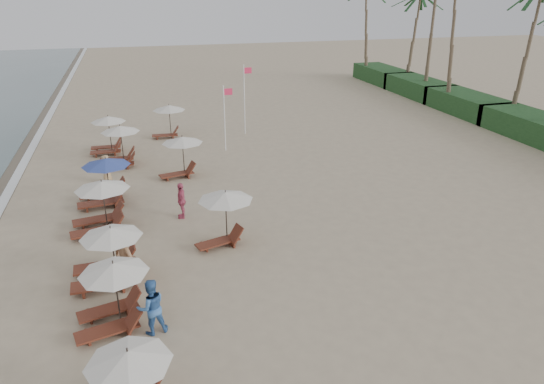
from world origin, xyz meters
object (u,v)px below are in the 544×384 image
object	(u,v)px
inland_station_2	(168,116)
beachgoer_mid_a	(151,307)
lounger_station_3	(98,208)
beachgoer_far_a	(181,200)
lounger_station_2	(105,257)
beachgoer_far_b	(107,169)
inland_station_0	(223,211)
lounger_station_4	(102,183)
lounger_station_5	(118,147)
lounger_station_6	(107,135)
inland_station_1	(180,152)
lounger_station_1	(109,296)
beachgoer_mid_b	(126,254)
flag_pole_near	(225,115)

from	to	relation	value
inland_station_2	beachgoer_mid_a	world-z (taller)	inland_station_2
lounger_station_3	beachgoer_far_a	xyz separation A→B (m)	(3.54, 0.38, -0.22)
lounger_station_2	lounger_station_3	distance (m)	4.27
beachgoer_far_a	beachgoer_far_b	world-z (taller)	beachgoer_far_a
inland_station_0	inland_station_2	distance (m)	16.45
lounger_station_2	lounger_station_4	xyz separation A→B (m)	(-0.30, 7.30, 0.10)
lounger_station_4	lounger_station_5	world-z (taller)	lounger_station_5
lounger_station_2	beachgoer_far_a	xyz separation A→B (m)	(3.16, 4.63, -0.11)
beachgoer_far_b	lounger_station_3	bearing A→B (deg)	-170.10
lounger_station_6	inland_station_1	xyz separation A→B (m)	(3.99, -5.51, 0.25)
lounger_station_5	inland_station_0	distance (m)	11.91
inland_station_1	inland_station_2	size ratio (longest dim) A/B	1.04
inland_station_0	beachgoer_far_a	distance (m)	3.35
lounger_station_1	lounger_station_3	distance (m)	6.97
inland_station_2	inland_station_0	bearing A→B (deg)	-87.29
beachgoer_mid_b	lounger_station_3	bearing A→B (deg)	-24.75
lounger_station_4	lounger_station_2	bearing A→B (deg)	-87.63
flag_pole_near	lounger_station_5	bearing A→B (deg)	-170.25
lounger_station_1	beachgoer_far_b	distance (m)	12.86
lounger_station_2	inland_station_1	bearing A→B (deg)	69.65
lounger_station_1	beachgoer_mid_a	distance (m)	1.38
lounger_station_1	inland_station_0	world-z (taller)	inland_station_0
inland_station_2	beachgoer_mid_b	bearing A→B (deg)	-99.53
beachgoer_mid_b	lounger_station_5	bearing A→B (deg)	-37.96
beachgoer_mid_a	beachgoer_far_b	distance (m)	13.61
beachgoer_far_a	inland_station_2	bearing A→B (deg)	-174.98
lounger_station_1	beachgoer_mid_b	size ratio (longest dim) A/B	1.33
lounger_station_2	lounger_station_5	bearing A→B (deg)	88.13
lounger_station_3	beachgoer_mid_b	distance (m)	4.33
beachgoer_mid_b	flag_pole_near	size ratio (longest dim) A/B	0.45
lounger_station_1	lounger_station_4	world-z (taller)	lounger_station_4
flag_pole_near	beachgoer_mid_a	bearing A→B (deg)	-107.93
lounger_station_1	beachgoer_mid_b	world-z (taller)	lounger_station_1
beachgoer_far_a	lounger_station_4	bearing A→B (deg)	-120.14
lounger_station_5	flag_pole_near	xyz separation A→B (m)	(6.57, 1.13, 1.16)
lounger_station_2	flag_pole_near	world-z (taller)	flag_pole_near
inland_station_2	beachgoer_mid_a	size ratio (longest dim) A/B	1.39
lounger_station_2	lounger_station_4	world-z (taller)	lounger_station_4
lounger_station_6	beachgoer_mid_b	bearing A→B (deg)	-86.36
inland_station_1	lounger_station_5	bearing A→B (deg)	139.33
lounger_station_5	beachgoer_far_a	world-z (taller)	lounger_station_5
beachgoer_far_a	beachgoer_far_b	size ratio (longest dim) A/B	1.10
lounger_station_1	inland_station_2	distance (m)	21.06
lounger_station_3	lounger_station_4	distance (m)	3.05
inland_station_2	beachgoer_mid_b	size ratio (longest dim) A/B	1.35
beachgoer_mid_b	lounger_station_4	bearing A→B (deg)	-31.33
inland_station_0	lounger_station_2	bearing A→B (deg)	-160.13
inland_station_2	lounger_station_5	bearing A→B (deg)	-122.25
lounger_station_3	inland_station_2	distance (m)	14.41
lounger_station_3	beachgoer_far_b	bearing A→B (deg)	88.36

